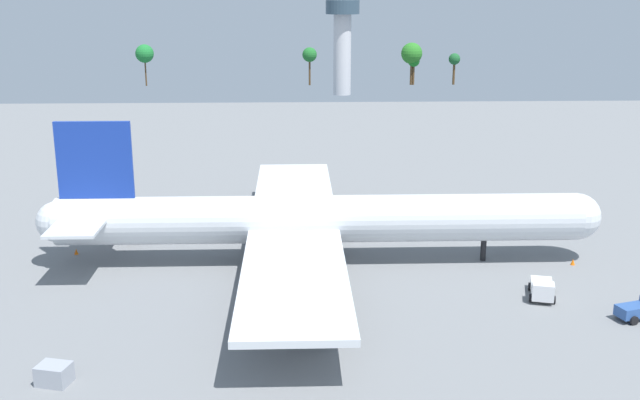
{
  "coord_description": "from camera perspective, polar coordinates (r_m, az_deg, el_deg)",
  "views": [
    {
      "loc": [
        -3.05,
        -88.94,
        32.78
      ],
      "look_at": [
        0.0,
        0.0,
        8.01
      ],
      "focal_mm": 42.76,
      "sensor_mm": 36.0,
      "label": 1
    }
  ],
  "objects": [
    {
      "name": "safety_cone_nose",
      "position": [
        98.84,
        18.4,
        -4.42
      ],
      "size": [
        0.53,
        0.53,
        0.76
      ],
      "primitive_type": "cone",
      "color": "orange",
      "rests_on": "ground_plane"
    },
    {
      "name": "cargo_airplane",
      "position": [
        93.06,
        -0.35,
        -1.49
      ],
      "size": [
        69.01,
        64.59,
        17.81
      ],
      "color": "silver",
      "rests_on": "ground_plane"
    },
    {
      "name": "catering_truck",
      "position": [
        105.59,
        -13.82,
        -2.3
      ],
      "size": [
        3.08,
        4.07,
        2.53
      ],
      "color": "#333338",
      "rests_on": "ground_plane"
    },
    {
      "name": "tree_line_backdrop",
      "position": [
        269.71,
        0.72,
        10.8
      ],
      "size": [
        113.03,
        7.4,
        14.64
      ],
      "color": "#51381E",
      "rests_on": "ground_plane"
    },
    {
      "name": "cargo_loader",
      "position": [
        87.3,
        16.29,
        -6.38
      ],
      "size": [
        3.76,
        5.8,
        2.27
      ],
      "color": "silver",
      "rests_on": "ground_plane"
    },
    {
      "name": "safety_cone_tail",
      "position": [
        102.28,
        -17.78,
        -3.69
      ],
      "size": [
        0.52,
        0.52,
        0.75
      ],
      "primitive_type": "cone",
      "color": "orange",
      "rests_on": "ground_plane"
    },
    {
      "name": "cargo_container_fore",
      "position": [
        70.72,
        -19.28,
        -12.2
      ],
      "size": [
        3.15,
        2.73,
        1.78
      ],
      "color": "#999EA8",
      "rests_on": "ground_plane"
    },
    {
      "name": "control_tower",
      "position": [
        244.6,
        1.69,
        12.11
      ],
      "size": [
        10.58,
        10.58,
        29.36
      ],
      "color": "silver",
      "rests_on": "ground_plane"
    },
    {
      "name": "ground_plane",
      "position": [
        94.84,
        -0.0,
        -4.67
      ],
      "size": [
        276.03,
        276.03,
        0.0
      ],
      "primitive_type": "plane",
      "color": "slate"
    }
  ]
}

